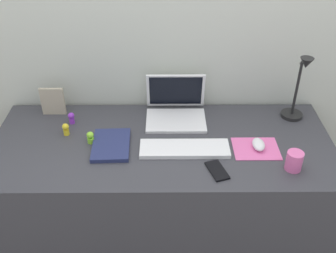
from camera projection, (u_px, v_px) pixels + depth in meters
name	position (u px, v px, depth m)	size (l,w,h in m)	color
ground_plane	(163.00, 245.00, 2.32)	(6.00, 6.00, 0.00)	slate
back_wall	(163.00, 108.00, 2.24)	(2.82, 0.05, 1.39)	beige
desk	(163.00, 199.00, 2.12)	(1.62, 0.68, 0.74)	#38383D
laptop	(176.00, 107.00, 2.06)	(0.30, 0.25, 0.21)	white
keyboard	(185.00, 149.00, 1.85)	(0.41, 0.13, 0.02)	white
mousepad	(256.00, 149.00, 1.86)	(0.21, 0.17, 0.00)	pink
mouse	(259.00, 144.00, 1.86)	(0.06, 0.10, 0.03)	white
cell_phone	(217.00, 170.00, 1.73)	(0.06, 0.13, 0.01)	black
desk_lamp	(298.00, 90.00, 1.98)	(0.11, 0.14, 0.35)	black
notebook_pad	(111.00, 145.00, 1.87)	(0.17, 0.24, 0.02)	navy
picture_frame	(53.00, 101.00, 2.07)	(0.12, 0.02, 0.15)	#B2A58C
coffee_mug	(294.00, 161.00, 1.72)	(0.07, 0.07, 0.09)	pink
toy_figurine_lime	(90.00, 138.00, 1.88)	(0.03, 0.03, 0.06)	#8CDB33
toy_figurine_yellow	(66.00, 129.00, 1.94)	(0.03, 0.03, 0.06)	yellow
toy_figurine_purple	(71.00, 118.00, 2.02)	(0.03, 0.03, 0.06)	purple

